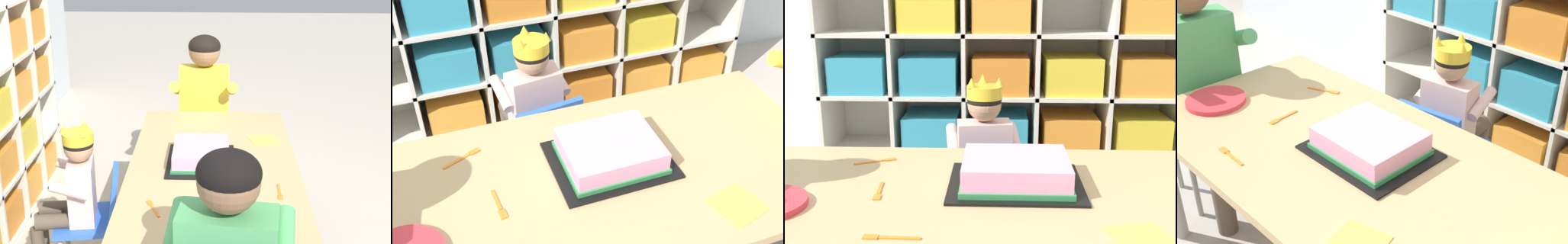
% 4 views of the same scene
% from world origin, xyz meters
% --- Properties ---
extents(storage_cubby_shelf, '(2.18, 0.39, 1.25)m').
position_xyz_m(storage_cubby_shelf, '(0.24, 1.27, 0.59)').
color(storage_cubby_shelf, silver).
rests_on(storage_cubby_shelf, ground).
extents(activity_table, '(1.53, 0.78, 0.60)m').
position_xyz_m(activity_table, '(0.00, 0.00, 0.54)').
color(activity_table, tan).
rests_on(activity_table, ground).
extents(classroom_chair_blue, '(0.34, 0.34, 0.58)m').
position_xyz_m(classroom_chair_blue, '(-0.05, 0.55, 0.35)').
color(classroom_chair_blue, blue).
rests_on(classroom_chair_blue, ground).
extents(child_with_crown, '(0.32, 0.32, 0.82)m').
position_xyz_m(child_with_crown, '(-0.06, 0.65, 0.51)').
color(child_with_crown, beige).
rests_on(child_with_crown, ground).
extents(birthday_cake_on_tray, '(0.38, 0.31, 0.08)m').
position_xyz_m(birthday_cake_on_tray, '(0.05, 0.06, 0.64)').
color(birthday_cake_on_tray, black).
rests_on(birthday_cake_on_tray, activity_table).
extents(paper_napkin_square, '(0.16, 0.16, 0.00)m').
position_xyz_m(paper_napkin_square, '(0.33, -0.26, 0.60)').
color(paper_napkin_square, '#F4DB4C').
rests_on(paper_napkin_square, activity_table).
extents(fork_near_child_seat, '(0.13, 0.02, 0.00)m').
position_xyz_m(fork_near_child_seat, '(-0.25, -0.28, 0.60)').
color(fork_near_child_seat, orange).
rests_on(fork_near_child_seat, activity_table).
extents(fork_beside_plate_stack, '(0.03, 0.12, 0.00)m').
position_xyz_m(fork_beside_plate_stack, '(-0.33, -0.02, 0.60)').
color(fork_beside_plate_stack, orange).
rests_on(fork_beside_plate_stack, activity_table).
extents(fork_scattered_mid_table, '(0.13, 0.07, 0.00)m').
position_xyz_m(fork_scattered_mid_table, '(-0.39, 0.24, 0.60)').
color(fork_scattered_mid_table, orange).
rests_on(fork_scattered_mid_table, activity_table).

